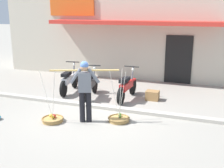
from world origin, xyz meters
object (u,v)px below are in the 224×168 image
fruit_vendor (85,87)px  fruit_basket_left_side (119,119)px  motorcycle_nearest_shop (69,80)px  motorcycle_second_in_row (90,85)px  wooden_crate (152,95)px  fruit_basket_right_side (53,119)px  motorcycle_third_in_row (127,87)px

fruit_vendor → fruit_basket_left_side: bearing=21.2°
motorcycle_nearest_shop → motorcycle_second_in_row: bearing=-20.0°
wooden_crate → motorcycle_second_in_row: bearing=-166.3°
fruit_vendor → motorcycle_nearest_shop: size_ratio=0.95×
fruit_basket_right_side → motorcycle_second_in_row: (0.09, 2.33, 0.37)m
fruit_basket_left_side → wooden_crate: size_ratio=3.30×
wooden_crate → fruit_basket_right_side: bearing=-127.6°
wooden_crate → fruit_basket_left_side: bearing=-102.4°
fruit_vendor → fruit_basket_left_side: size_ratio=1.19×
wooden_crate → motorcycle_nearest_shop: bearing=-177.5°
fruit_vendor → fruit_basket_right_side: fruit_vendor is taller
fruit_basket_right_side → motorcycle_nearest_shop: fruit_basket_right_side is taller
fruit_basket_left_side → motorcycle_nearest_shop: 3.38m
motorcycle_second_in_row → fruit_vendor: bearing=-69.1°
motorcycle_nearest_shop → fruit_basket_right_side: bearing=-70.8°
motorcycle_second_in_row → wooden_crate: 2.19m
motorcycle_third_in_row → wooden_crate: 0.93m
fruit_basket_right_side → fruit_basket_left_side: bearing=21.0°
fruit_vendor → fruit_basket_right_side: 1.29m
motorcycle_nearest_shop → motorcycle_third_in_row: bearing=-2.8°
motorcycle_nearest_shop → motorcycle_second_in_row: size_ratio=1.00×
fruit_basket_left_side → wooden_crate: 2.25m
fruit_vendor → fruit_basket_left_side: 1.29m
fruit_vendor → wooden_crate: bearing=62.1°
motorcycle_second_in_row → fruit_basket_right_side: bearing=-92.2°
fruit_vendor → fruit_basket_right_side: size_ratio=1.19×
fruit_basket_left_side → motorcycle_nearest_shop: size_ratio=0.80×
fruit_basket_right_side → motorcycle_nearest_shop: bearing=109.2°
motorcycle_nearest_shop → wooden_crate: bearing=2.5°
wooden_crate → motorcycle_third_in_row: bearing=-163.6°
fruit_basket_left_side → wooden_crate: fruit_basket_left_side is taller
motorcycle_nearest_shop → motorcycle_third_in_row: (2.30, -0.11, 0.00)m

